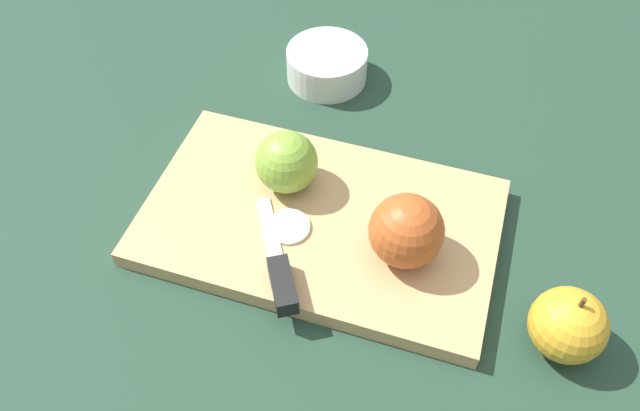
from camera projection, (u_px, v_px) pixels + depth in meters
name	position (u px, v px, depth m)	size (l,w,h in m)	color
ground_plane	(320.00, 228.00, 0.77)	(4.00, 4.00, 0.00)	#1E3828
cutting_board	(320.00, 222.00, 0.76)	(0.46, 0.33, 0.02)	tan
apple_half_left	(407.00, 231.00, 0.68)	(0.08, 0.08, 0.08)	#AD4C1E
apple_half_right	(287.00, 162.00, 0.75)	(0.08, 0.08, 0.08)	olive
knife	(281.00, 278.00, 0.68)	(0.08, 0.16, 0.02)	silver
apple_slice	(289.00, 227.00, 0.74)	(0.05, 0.05, 0.00)	#EFE5C6
apple_whole	(568.00, 325.00, 0.64)	(0.08, 0.08, 0.09)	gold
bowl	(327.00, 63.00, 0.92)	(0.12, 0.12, 0.05)	silver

